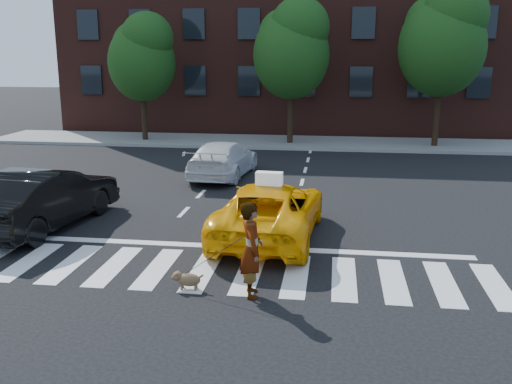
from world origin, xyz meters
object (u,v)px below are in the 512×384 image
woman (251,250)px  tree_left (142,54)px  tree_right (443,36)px  dog (186,279)px  white_suv (223,159)px  tree_mid (292,45)px  taxi (270,210)px  black_sedan (44,198)px

woman → tree_left: bearing=9.5°
tree_right → dog: (-7.63, -18.00, -5.05)m
white_suv → woman: woman is taller
tree_mid → dog: tree_mid is taller
tree_right → taxi: 16.48m
tree_mid → woman: size_ratio=3.80×
taxi → black_sedan: 6.03m
tree_right → woman: tree_right is taller
tree_left → black_sedan: (2.10, -14.50, -3.63)m
tree_left → tree_mid: (7.50, -0.00, 0.41)m
woman → dog: size_ratio=2.86×
black_sedan → white_suv: black_sedan is taller
white_suv → dog: 10.49m
tree_right → black_sedan: size_ratio=1.57×
white_suv → dog: size_ratio=6.96×
taxi → woman: bearing=94.3°
tree_right → woman: 19.65m
tree_right → black_sedan: 19.59m
tree_left → dog: tree_left is taller
black_sedan → dog: size_ratio=7.50×
taxi → white_suv: (-2.56, 6.90, -0.04)m
white_suv → black_sedan: bearing=68.2°
dog → taxi: bearing=67.1°
tree_right → taxi: (-6.38, -14.50, -4.56)m
black_sedan → taxi: bearing=-172.2°
taxi → tree_right: bearing=-110.4°
tree_left → tree_mid: tree_mid is taller
taxi → dog: (-1.26, -3.50, -0.48)m
woman → tree_mid: bearing=-12.6°
tree_right → tree_mid: bearing=180.0°
black_sedan → dog: 5.95m
tree_left → taxi: tree_left is taller
tree_right → dog: tree_right is taller
taxi → tree_mid: bearing=-84.2°
tree_mid → woman: tree_mid is taller
tree_mid → dog: bearing=-92.0°
tree_right → white_suv: size_ratio=1.69×
tree_mid → tree_right: size_ratio=0.92×
tree_mid → black_sedan: size_ratio=1.45×
tree_left → taxi: 17.03m
tree_mid → taxi: tree_mid is taller
tree_right → white_suv: tree_right is taller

